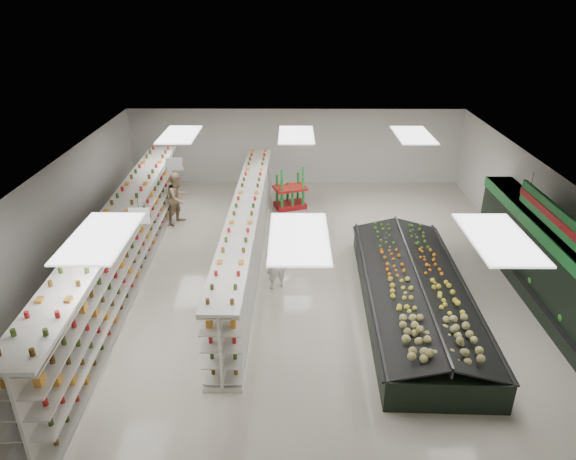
{
  "coord_description": "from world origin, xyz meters",
  "views": [
    {
      "loc": [
        -0.15,
        -13.24,
        7.68
      ],
      "look_at": [
        -0.25,
        0.25,
        1.32
      ],
      "focal_mm": 32.0,
      "sensor_mm": 36.0,
      "label": 1
    }
  ],
  "objects_px": {
    "gondola_left": "(123,252)",
    "soda_endcap": "(290,190)",
    "gondola_center": "(247,236)",
    "shopper_background": "(178,198)",
    "shopper_main": "(276,262)",
    "produce_island": "(415,293)"
  },
  "relations": [
    {
      "from": "soda_endcap",
      "to": "shopper_main",
      "type": "relative_size",
      "value": 0.94
    },
    {
      "from": "produce_island",
      "to": "shopper_background",
      "type": "height_order",
      "value": "shopper_background"
    },
    {
      "from": "soda_endcap",
      "to": "shopper_background",
      "type": "height_order",
      "value": "shopper_background"
    },
    {
      "from": "gondola_left",
      "to": "soda_endcap",
      "type": "bearing_deg",
      "value": 48.79
    },
    {
      "from": "gondola_left",
      "to": "soda_endcap",
      "type": "relative_size",
      "value": 8.46
    },
    {
      "from": "gondola_left",
      "to": "produce_island",
      "type": "distance_m",
      "value": 8.06
    },
    {
      "from": "gondola_left",
      "to": "shopper_background",
      "type": "distance_m",
      "value": 4.3
    },
    {
      "from": "gondola_left",
      "to": "shopper_main",
      "type": "height_order",
      "value": "gondola_left"
    },
    {
      "from": "gondola_left",
      "to": "shopper_background",
      "type": "relative_size",
      "value": 6.76
    },
    {
      "from": "shopper_background",
      "to": "gondola_center",
      "type": "bearing_deg",
      "value": -108.33
    },
    {
      "from": "produce_island",
      "to": "shopper_background",
      "type": "relative_size",
      "value": 3.93
    },
    {
      "from": "gondola_left",
      "to": "produce_island",
      "type": "bearing_deg",
      "value": -11.0
    },
    {
      "from": "gondola_center",
      "to": "shopper_background",
      "type": "bearing_deg",
      "value": 132.94
    },
    {
      "from": "shopper_main",
      "to": "gondola_left",
      "type": "bearing_deg",
      "value": -28.88
    },
    {
      "from": "gondola_center",
      "to": "soda_endcap",
      "type": "relative_size",
      "value": 7.51
    },
    {
      "from": "gondola_center",
      "to": "produce_island",
      "type": "bearing_deg",
      "value": -28.22
    },
    {
      "from": "soda_endcap",
      "to": "shopper_main",
      "type": "bearing_deg",
      "value": -93.57
    },
    {
      "from": "gondola_left",
      "to": "shopper_main",
      "type": "xyz_separation_m",
      "value": [
        4.29,
        -0.19,
        -0.21
      ]
    },
    {
      "from": "shopper_background",
      "to": "produce_island",
      "type": "bearing_deg",
      "value": -97.68
    },
    {
      "from": "gondola_left",
      "to": "gondola_center",
      "type": "relative_size",
      "value": 1.13
    },
    {
      "from": "gondola_center",
      "to": "shopper_background",
      "type": "distance_m",
      "value": 4.03
    },
    {
      "from": "produce_island",
      "to": "gondola_center",
      "type": "bearing_deg",
      "value": 150.94
    }
  ]
}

